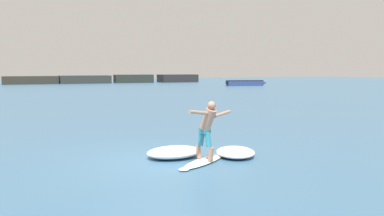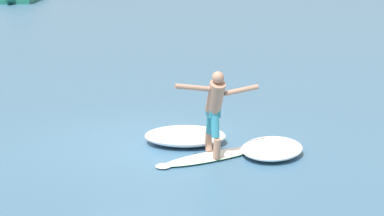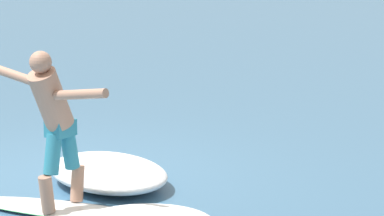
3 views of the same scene
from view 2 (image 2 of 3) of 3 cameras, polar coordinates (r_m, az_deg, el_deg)
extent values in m
plane|color=#3B6689|center=(12.38, -3.91, -3.38)|extent=(200.00, 200.00, 0.00)
ellipsoid|color=white|center=(11.67, 1.84, -4.29)|extent=(1.91, 1.57, 0.07)
ellipsoid|color=white|center=(11.17, -2.57, -5.18)|extent=(0.39, 0.38, 0.06)
ellipsoid|color=#339E56|center=(11.67, 1.84, -4.29)|extent=(1.93, 1.58, 0.03)
cone|color=black|center=(12.15, 5.08, -4.06)|extent=(0.07, 0.07, 0.14)
cone|color=black|center=(12.17, 4.17, -4.00)|extent=(0.07, 0.07, 0.14)
cone|color=black|center=(11.97, 4.92, -4.35)|extent=(0.07, 0.07, 0.14)
cylinder|color=tan|center=(11.40, 2.22, -3.62)|extent=(0.18, 0.21, 0.37)
cylinder|color=teal|center=(11.38, 2.07, -1.67)|extent=(0.22, 0.26, 0.41)
cylinder|color=tan|center=(11.80, 1.48, -2.97)|extent=(0.18, 0.21, 0.37)
cylinder|color=teal|center=(11.60, 1.66, -1.34)|extent=(0.22, 0.26, 0.41)
cube|color=teal|center=(11.43, 1.87, -0.37)|extent=(0.28, 0.32, 0.16)
cylinder|color=tan|center=(11.24, 2.09, 0.99)|extent=(0.45, 0.57, 0.65)
sphere|color=tan|center=(11.05, 2.32, 2.73)|extent=(0.21, 0.21, 0.21)
cylinder|color=tan|center=(11.29, 4.40, 1.59)|extent=(0.62, 0.31, 0.20)
cylinder|color=tan|center=(10.97, 0.04, 1.83)|extent=(0.62, 0.32, 0.19)
cone|color=#1D6D5C|center=(41.60, -16.00, 9.26)|extent=(0.80, 1.18, 0.69)
ellipsoid|color=white|center=(12.45, -0.60, -2.51)|extent=(1.64, 1.21, 0.30)
ellipsoid|color=white|center=(11.89, 7.13, -3.59)|extent=(1.52, 1.66, 0.25)
camera|label=1|loc=(5.22, -58.13, -7.63)|focal=35.00mm
camera|label=3|loc=(10.40, 49.55, 4.23)|focal=85.00mm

